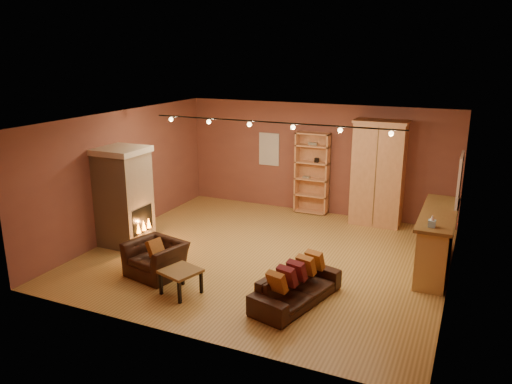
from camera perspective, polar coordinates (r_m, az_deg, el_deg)
The scene contains 16 objects.
floor at distance 10.32m, azimuth 1.15°, elevation -7.29°, with size 7.00×7.00×0.00m, color olive.
ceiling at distance 9.58m, azimuth 1.24°, elevation 8.31°, with size 7.00×7.00×0.00m, color brown.
back_wall at distance 12.83m, azimuth 6.91°, elevation 3.78°, with size 7.00×0.02×2.80m, color brown.
left_wall at distance 11.64m, azimuth -14.88°, elevation 2.12°, with size 0.02×6.50×2.80m, color brown.
right_wall at distance 9.14m, azimuth 21.85°, elevation -2.23°, with size 0.02×6.50×2.80m, color brown.
fireplace at distance 10.99m, azimuth -14.83°, elevation -0.51°, with size 1.01×0.98×2.12m.
back_window at distance 13.21m, azimuth 1.51°, elevation 4.91°, with size 0.56×0.04×0.86m, color silver.
bookcase at distance 12.81m, azimuth 6.49°, elevation 2.25°, with size 0.86×0.33×2.09m.
armoire at distance 12.17m, azimuth 13.79°, elevation 2.12°, with size 1.24×0.70×2.52m.
bar_counter at distance 10.12m, azimuth 19.92°, elevation -5.21°, with size 0.64×2.41×1.15m.
tissue_box at distance 9.04m, azimuth 19.48°, elevation -3.24°, with size 0.12×0.12×0.22m.
right_window at distance 10.42m, azimuth 22.24°, elevation 1.30°, with size 0.05×0.90×1.00m, color silver.
loveseat at distance 8.41m, azimuth 4.66°, elevation -10.19°, with size 0.97×1.87×0.75m.
armchair at distance 9.51m, azimuth -11.39°, elevation -6.86°, with size 1.11×0.84×0.87m.
coffee_table at distance 8.75m, azimuth -8.60°, elevation -9.19°, with size 0.73×0.73×0.44m.
track_rail at distance 9.77m, azimuth 1.70°, elevation 7.79°, with size 5.20×0.09×0.13m.
Camera 1 is at (3.71, -8.74, 4.06)m, focal length 35.00 mm.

